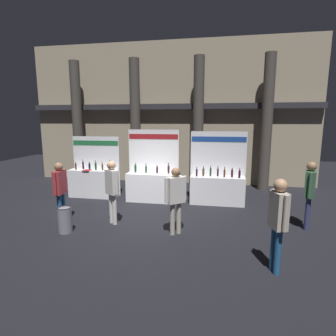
{
  "coord_description": "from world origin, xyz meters",
  "views": [
    {
      "loc": [
        2.17,
        -7.52,
        2.87
      ],
      "look_at": [
        0.73,
        0.43,
        1.44
      ],
      "focal_mm": 28.71,
      "sensor_mm": 36.0,
      "label": 1
    }
  ],
  "objects_px": {
    "exhibitor_booth_1": "(152,184)",
    "visitor_0": "(310,189)",
    "visitor_1": "(112,187)",
    "exhibitor_booth_2": "(217,186)",
    "exhibitor_booth_0": "(94,181)",
    "trash_bin": "(65,220)",
    "visitor_2": "(176,194)",
    "visitor_4": "(278,218)",
    "visitor_3": "(60,187)"
  },
  "relations": [
    {
      "from": "exhibitor_booth_1",
      "to": "visitor_0",
      "type": "xyz_separation_m",
      "value": [
        4.69,
        -1.78,
        0.48
      ]
    },
    {
      "from": "visitor_1",
      "to": "exhibitor_booth_2",
      "type": "bearing_deg",
      "value": -103.56
    },
    {
      "from": "exhibitor_booth_0",
      "to": "trash_bin",
      "type": "bearing_deg",
      "value": -77.1
    },
    {
      "from": "exhibitor_booth_1",
      "to": "exhibitor_booth_2",
      "type": "bearing_deg",
      "value": 2.22
    },
    {
      "from": "exhibitor_booth_0",
      "to": "exhibitor_booth_1",
      "type": "height_order",
      "value": "exhibitor_booth_1"
    },
    {
      "from": "visitor_0",
      "to": "visitor_2",
      "type": "xyz_separation_m",
      "value": [
        -3.41,
        -0.96,
        -0.07
      ]
    },
    {
      "from": "exhibitor_booth_2",
      "to": "visitor_1",
      "type": "height_order",
      "value": "exhibitor_booth_2"
    },
    {
      "from": "exhibitor_booth_2",
      "to": "exhibitor_booth_0",
      "type": "bearing_deg",
      "value": 179.11
    },
    {
      "from": "visitor_1",
      "to": "visitor_0",
      "type": "bearing_deg",
      "value": -137.66
    },
    {
      "from": "exhibitor_booth_0",
      "to": "visitor_4",
      "type": "relative_size",
      "value": 1.24
    },
    {
      "from": "visitor_0",
      "to": "visitor_4",
      "type": "distance_m",
      "value": 2.69
    },
    {
      "from": "trash_bin",
      "to": "visitor_3",
      "type": "bearing_deg",
      "value": 127.27
    },
    {
      "from": "exhibitor_booth_0",
      "to": "visitor_0",
      "type": "bearing_deg",
      "value": -15.47
    },
    {
      "from": "visitor_0",
      "to": "visitor_4",
      "type": "xyz_separation_m",
      "value": [
        -1.28,
        -2.37,
        -0.01
      ]
    },
    {
      "from": "visitor_0",
      "to": "visitor_1",
      "type": "xyz_separation_m",
      "value": [
        -5.25,
        -0.57,
        -0.04
      ]
    },
    {
      "from": "exhibitor_booth_0",
      "to": "visitor_3",
      "type": "height_order",
      "value": "exhibitor_booth_0"
    },
    {
      "from": "exhibitor_booth_1",
      "to": "trash_bin",
      "type": "bearing_deg",
      "value": -116.5
    },
    {
      "from": "exhibitor_booth_1",
      "to": "trash_bin",
      "type": "height_order",
      "value": "exhibitor_booth_1"
    },
    {
      "from": "exhibitor_booth_1",
      "to": "trash_bin",
      "type": "xyz_separation_m",
      "value": [
        -1.56,
        -3.13,
        -0.29
      ]
    },
    {
      "from": "visitor_0",
      "to": "visitor_3",
      "type": "height_order",
      "value": "visitor_0"
    },
    {
      "from": "visitor_0",
      "to": "visitor_2",
      "type": "height_order",
      "value": "visitor_0"
    },
    {
      "from": "exhibitor_booth_2",
      "to": "visitor_2",
      "type": "bearing_deg",
      "value": -110.15
    },
    {
      "from": "exhibitor_booth_2",
      "to": "visitor_4",
      "type": "xyz_separation_m",
      "value": [
        1.1,
        -4.23,
        0.49
      ]
    },
    {
      "from": "exhibitor_booth_1",
      "to": "visitor_1",
      "type": "height_order",
      "value": "exhibitor_booth_1"
    },
    {
      "from": "exhibitor_booth_2",
      "to": "visitor_4",
      "type": "relative_size",
      "value": 1.36
    },
    {
      "from": "visitor_0",
      "to": "visitor_3",
      "type": "xyz_separation_m",
      "value": [
        -6.72,
        -0.74,
        -0.08
      ]
    },
    {
      "from": "exhibitor_booth_1",
      "to": "exhibitor_booth_2",
      "type": "distance_m",
      "value": 2.32
    },
    {
      "from": "exhibitor_booth_1",
      "to": "exhibitor_booth_2",
      "type": "relative_size",
      "value": 1.02
    },
    {
      "from": "exhibitor_booth_0",
      "to": "visitor_2",
      "type": "xyz_separation_m",
      "value": [
        3.6,
        -2.9,
        0.43
      ]
    },
    {
      "from": "trash_bin",
      "to": "visitor_1",
      "type": "distance_m",
      "value": 1.47
    },
    {
      "from": "exhibitor_booth_0",
      "to": "visitor_4",
      "type": "height_order",
      "value": "exhibitor_booth_0"
    },
    {
      "from": "visitor_3",
      "to": "exhibitor_booth_1",
      "type": "bearing_deg",
      "value": 138.97
    },
    {
      "from": "trash_bin",
      "to": "visitor_4",
      "type": "relative_size",
      "value": 0.37
    },
    {
      "from": "trash_bin",
      "to": "visitor_1",
      "type": "xyz_separation_m",
      "value": [
        1.0,
        0.79,
        0.73
      ]
    },
    {
      "from": "exhibitor_booth_1",
      "to": "visitor_0",
      "type": "bearing_deg",
      "value": -20.75
    },
    {
      "from": "exhibitor_booth_1",
      "to": "visitor_2",
      "type": "height_order",
      "value": "exhibitor_booth_1"
    },
    {
      "from": "visitor_3",
      "to": "visitor_4",
      "type": "height_order",
      "value": "visitor_4"
    },
    {
      "from": "exhibitor_booth_0",
      "to": "visitor_0",
      "type": "distance_m",
      "value": 7.29
    },
    {
      "from": "trash_bin",
      "to": "visitor_0",
      "type": "distance_m",
      "value": 6.44
    },
    {
      "from": "exhibitor_booth_2",
      "to": "trash_bin",
      "type": "bearing_deg",
      "value": -140.26
    },
    {
      "from": "exhibitor_booth_1",
      "to": "visitor_3",
      "type": "xyz_separation_m",
      "value": [
        -2.03,
        -2.51,
        0.4
      ]
    },
    {
      "from": "exhibitor_booth_1",
      "to": "visitor_1",
      "type": "relative_size",
      "value": 1.43
    },
    {
      "from": "trash_bin",
      "to": "visitor_0",
      "type": "bearing_deg",
      "value": 12.25
    },
    {
      "from": "visitor_4",
      "to": "exhibitor_booth_1",
      "type": "bearing_deg",
      "value": 20.99
    },
    {
      "from": "exhibitor_booth_2",
      "to": "visitor_0",
      "type": "distance_m",
      "value": 3.06
    },
    {
      "from": "trash_bin",
      "to": "visitor_3",
      "type": "relative_size",
      "value": 0.39
    },
    {
      "from": "exhibitor_booth_0",
      "to": "exhibitor_booth_2",
      "type": "distance_m",
      "value": 4.63
    },
    {
      "from": "exhibitor_booth_0",
      "to": "exhibitor_booth_1",
      "type": "bearing_deg",
      "value": -4.0
    },
    {
      "from": "exhibitor_booth_0",
      "to": "exhibitor_booth_2",
      "type": "relative_size",
      "value": 0.91
    },
    {
      "from": "exhibitor_booth_2",
      "to": "visitor_1",
      "type": "relative_size",
      "value": 1.4
    }
  ]
}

